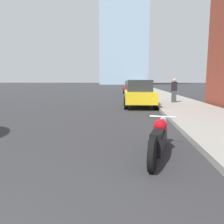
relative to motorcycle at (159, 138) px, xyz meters
name	(u,v)px	position (x,y,z in m)	size (l,w,h in m)	color
sidewalk	(148,89)	(2.65, 36.22, -0.30)	(3.39, 240.00, 0.15)	gray
motorcycle	(159,138)	(0.00, 0.00, 0.00)	(0.82, 2.27, 0.76)	black
parked_car_yellow	(139,94)	(-0.06, 8.91, 0.44)	(1.95, 4.09, 1.64)	gold
parked_car_red	(132,87)	(-0.34, 21.96, 0.44)	(2.30, 4.63, 1.61)	red
parked_car_white	(132,85)	(-0.20, 33.41, 0.48)	(2.06, 4.36, 1.72)	silver
pedestrian	(174,90)	(2.35, 10.45, 0.59)	(0.36, 0.22, 1.60)	#38383D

